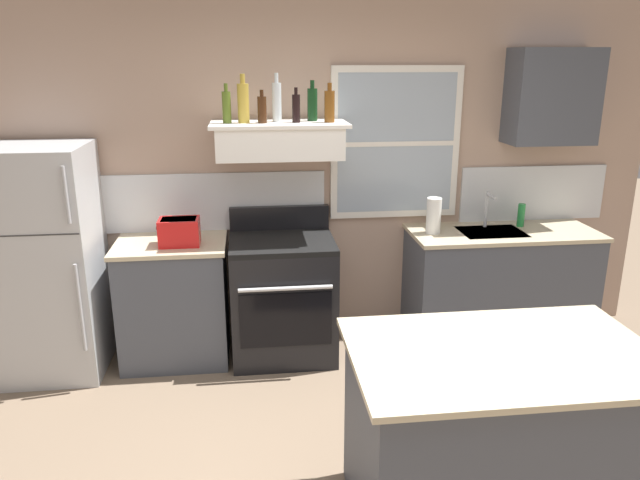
# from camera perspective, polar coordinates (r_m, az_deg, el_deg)

# --- Properties ---
(back_wall) EXTENTS (5.40, 0.11, 2.70)m
(back_wall) POSITION_cam_1_polar(r_m,az_deg,el_deg) (4.67, -0.53, 6.66)
(back_wall) COLOR tan
(back_wall) RESTS_ON ground_plane
(refrigerator) EXTENTS (0.70, 0.72, 1.63)m
(refrigerator) POSITION_cam_1_polar(r_m,az_deg,el_deg) (4.62, -24.47, -1.92)
(refrigerator) COLOR #B7BABC
(refrigerator) RESTS_ON ground_plane
(counter_left_of_stove) EXTENTS (0.79, 0.63, 0.91)m
(counter_left_of_stove) POSITION_cam_1_polar(r_m,az_deg,el_deg) (4.61, -13.56, -5.58)
(counter_left_of_stove) COLOR #474C56
(counter_left_of_stove) RESTS_ON ground_plane
(toaster) EXTENTS (0.30, 0.20, 0.19)m
(toaster) POSITION_cam_1_polar(r_m,az_deg,el_deg) (4.35, -13.14, 0.80)
(toaster) COLOR red
(toaster) RESTS_ON counter_left_of_stove
(stove_range) EXTENTS (0.76, 0.69, 1.09)m
(stove_range) POSITION_cam_1_polar(r_m,az_deg,el_deg) (4.55, -3.52, -5.34)
(stove_range) COLOR black
(stove_range) RESTS_ON ground_plane
(range_hood_shelf) EXTENTS (0.96, 0.52, 0.24)m
(range_hood_shelf) POSITION_cam_1_polar(r_m,az_deg,el_deg) (4.34, -3.88, 9.46)
(range_hood_shelf) COLOR white
(bottle_olive_oil_square) EXTENTS (0.06, 0.06, 0.27)m
(bottle_olive_oil_square) POSITION_cam_1_polar(r_m,az_deg,el_deg) (4.28, -8.81, 12.34)
(bottle_olive_oil_square) COLOR #4C601E
(bottle_olive_oil_square) RESTS_ON range_hood_shelf
(bottle_champagne_gold_foil) EXTENTS (0.08, 0.08, 0.33)m
(bottle_champagne_gold_foil) POSITION_cam_1_polar(r_m,az_deg,el_deg) (4.29, -7.26, 12.77)
(bottle_champagne_gold_foil) COLOR #B29333
(bottle_champagne_gold_foil) RESTS_ON range_hood_shelf
(bottle_brown_stout) EXTENTS (0.06, 0.06, 0.22)m
(bottle_brown_stout) POSITION_cam_1_polar(r_m,az_deg,el_deg) (4.25, -5.50, 12.20)
(bottle_brown_stout) COLOR #381E0F
(bottle_brown_stout) RESTS_ON range_hood_shelf
(bottle_clear_tall) EXTENTS (0.06, 0.06, 0.33)m
(bottle_clear_tall) POSITION_cam_1_polar(r_m,az_deg,el_deg) (4.34, -4.10, 12.93)
(bottle_clear_tall) COLOR silver
(bottle_clear_tall) RESTS_ON range_hood_shelf
(bottle_balsamic_dark) EXTENTS (0.06, 0.06, 0.24)m
(bottle_balsamic_dark) POSITION_cam_1_polar(r_m,az_deg,el_deg) (4.28, -2.27, 12.37)
(bottle_balsamic_dark) COLOR black
(bottle_balsamic_dark) RESTS_ON range_hood_shelf
(bottle_dark_green_wine) EXTENTS (0.07, 0.07, 0.28)m
(bottle_dark_green_wine) POSITION_cam_1_polar(r_m,az_deg,el_deg) (4.39, -0.73, 12.73)
(bottle_dark_green_wine) COLOR #143819
(bottle_dark_green_wine) RESTS_ON range_hood_shelf
(bottle_amber_wine) EXTENTS (0.07, 0.07, 0.27)m
(bottle_amber_wine) POSITION_cam_1_polar(r_m,az_deg,el_deg) (4.29, 0.91, 12.56)
(bottle_amber_wine) COLOR brown
(bottle_amber_wine) RESTS_ON range_hood_shelf
(counter_right_with_sink) EXTENTS (1.43, 0.63, 0.91)m
(counter_right_with_sink) POSITION_cam_1_polar(r_m,az_deg,el_deg) (4.97, 16.48, -4.16)
(counter_right_with_sink) COLOR #474C56
(counter_right_with_sink) RESTS_ON ground_plane
(sink_faucet) EXTENTS (0.03, 0.17, 0.28)m
(sink_faucet) POSITION_cam_1_polar(r_m,az_deg,el_deg) (4.83, 15.56, 3.14)
(sink_faucet) COLOR silver
(sink_faucet) RESTS_ON counter_right_with_sink
(paper_towel_roll) EXTENTS (0.11, 0.11, 0.27)m
(paper_towel_roll) POSITION_cam_1_polar(r_m,az_deg,el_deg) (4.60, 10.69, 2.28)
(paper_towel_roll) COLOR white
(paper_towel_roll) RESTS_ON counter_right_with_sink
(dish_soap_bottle) EXTENTS (0.06, 0.06, 0.18)m
(dish_soap_bottle) POSITION_cam_1_polar(r_m,az_deg,el_deg) (4.97, 18.46, 2.24)
(dish_soap_bottle) COLOR #268C3F
(dish_soap_bottle) RESTS_ON counter_right_with_sink
(kitchen_island) EXTENTS (1.40, 0.90, 0.91)m
(kitchen_island) POSITION_cam_1_polar(r_m,az_deg,el_deg) (3.12, 16.26, -17.43)
(kitchen_island) COLOR #474C56
(kitchen_island) RESTS_ON ground_plane
(upper_cabinet_right) EXTENTS (0.64, 0.32, 0.70)m
(upper_cabinet_right) POSITION_cam_1_polar(r_m,az_deg,el_deg) (4.94, 21.08, 12.53)
(upper_cabinet_right) COLOR #474C56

